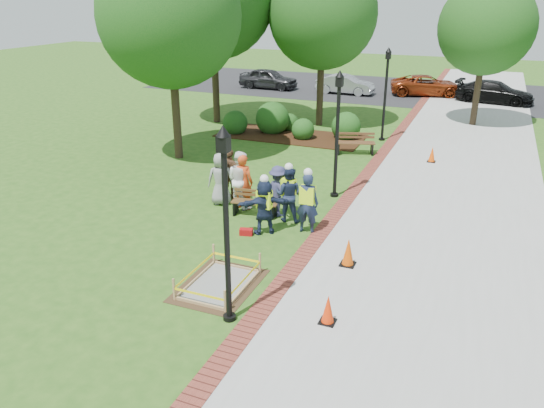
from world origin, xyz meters
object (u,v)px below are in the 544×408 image
at_px(bench_near, 255,208).
at_px(hivis_worker_b, 307,201).
at_px(wet_concrete_pad, 219,277).
at_px(hivis_worker_a, 264,204).
at_px(hivis_worker_c, 288,192).
at_px(lamp_near, 226,213).
at_px(cone_front, 328,310).

xyz_separation_m(bench_near, hivis_worker_b, (1.91, -0.55, 0.72)).
xyz_separation_m(wet_concrete_pad, hivis_worker_a, (-0.18, 3.17, 0.66)).
relative_size(hivis_worker_a, hivis_worker_b, 0.91).
height_order(bench_near, hivis_worker_b, hivis_worker_b).
distance_m(hivis_worker_a, hivis_worker_c, 1.15).
bearing_deg(hivis_worker_c, wet_concrete_pad, -91.81).
bearing_deg(wet_concrete_pad, lamp_near, -53.44).
distance_m(bench_near, hivis_worker_c, 1.30).
distance_m(wet_concrete_pad, hivis_worker_c, 4.34).
bearing_deg(hivis_worker_a, cone_front, -50.37).
height_order(lamp_near, hivis_worker_a, lamp_near).
bearing_deg(wet_concrete_pad, cone_front, -9.68).
bearing_deg(lamp_near, hivis_worker_a, 103.50).
xyz_separation_m(lamp_near, hivis_worker_b, (0.07, 4.86, -1.51)).
distance_m(wet_concrete_pad, hivis_worker_b, 3.89).
bearing_deg(hivis_worker_b, cone_front, -65.41).
height_order(bench_near, cone_front, bench_near).
distance_m(bench_near, cone_front, 6.10).
bearing_deg(hivis_worker_b, wet_concrete_pad, -104.10).
bearing_deg(hivis_worker_c, hivis_worker_a, -105.88).
bearing_deg(hivis_worker_a, hivis_worker_c, 74.12).
bearing_deg(lamp_near, bench_near, 108.73).
xyz_separation_m(lamp_near, hivis_worker_c, (-0.72, 5.44, -1.56)).
distance_m(cone_front, hivis_worker_b, 4.65).
distance_m(wet_concrete_pad, hivis_worker_a, 3.24).
relative_size(wet_concrete_pad, hivis_worker_b, 1.17).
bearing_deg(hivis_worker_b, hivis_worker_a, -154.31).
bearing_deg(wet_concrete_pad, hivis_worker_c, 88.19).
relative_size(hivis_worker_a, hivis_worker_c, 0.97).
distance_m(wet_concrete_pad, cone_front, 2.89).
bearing_deg(lamp_near, hivis_worker_b, 89.16).
bearing_deg(cone_front, hivis_worker_c, 119.64).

